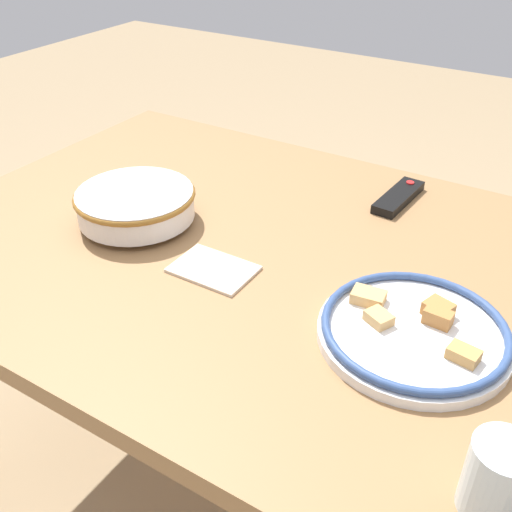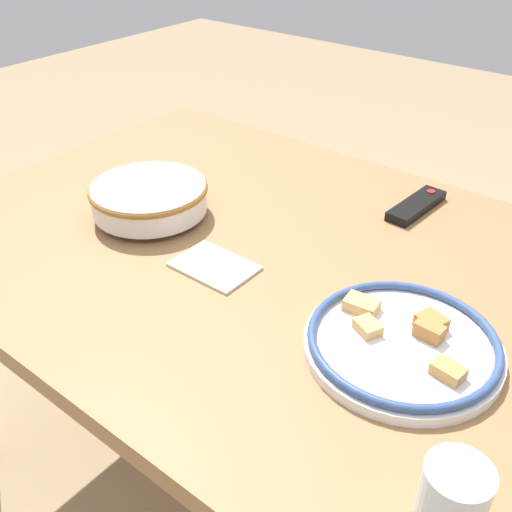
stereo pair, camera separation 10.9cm
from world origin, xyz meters
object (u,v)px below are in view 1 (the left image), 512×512
at_px(noodle_bowl, 136,204).
at_px(food_plate, 414,331).
at_px(tv_remote, 399,197).
at_px(drinking_glass, 497,479).

xyz_separation_m(noodle_bowl, food_plate, (0.62, -0.05, -0.03)).
relative_size(food_plate, tv_remote, 1.72).
distance_m(noodle_bowl, food_plate, 0.62).
xyz_separation_m(noodle_bowl, tv_remote, (0.44, 0.38, -0.03)).
distance_m(noodle_bowl, drinking_glass, 0.85).
bearing_deg(tv_remote, drinking_glass, -57.95).
bearing_deg(noodle_bowl, tv_remote, 41.09).
bearing_deg(tv_remote, noodle_bowl, -135.26).
height_order(noodle_bowl, drinking_glass, drinking_glass).
bearing_deg(food_plate, tv_remote, 113.38).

